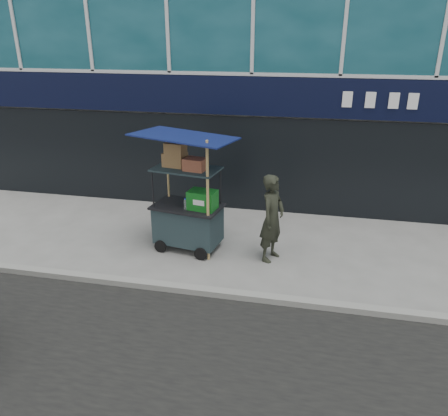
# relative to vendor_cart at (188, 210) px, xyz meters

# --- Properties ---
(ground) EXTENTS (80.00, 80.00, 0.00)m
(ground) POSITION_rel_vendor_cart_xyz_m (0.92, -1.47, -0.89)
(ground) COLOR slate
(ground) RESTS_ON ground
(curb) EXTENTS (80.00, 0.18, 0.12)m
(curb) POSITION_rel_vendor_cart_xyz_m (0.92, -1.67, -0.83)
(curb) COLOR gray
(curb) RESTS_ON ground
(vendor_cart) EXTENTS (2.06, 1.62, 2.53)m
(vendor_cart) POSITION_rel_vendor_cart_xyz_m (0.00, 0.00, 0.00)
(vendor_cart) COLOR #1A2A2C
(vendor_cart) RESTS_ON ground
(vendor_man) EXTENTS (0.64, 0.77, 1.79)m
(vendor_man) POSITION_rel_vendor_cart_xyz_m (1.76, -0.11, 0.01)
(vendor_man) COLOR black
(vendor_man) RESTS_ON ground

